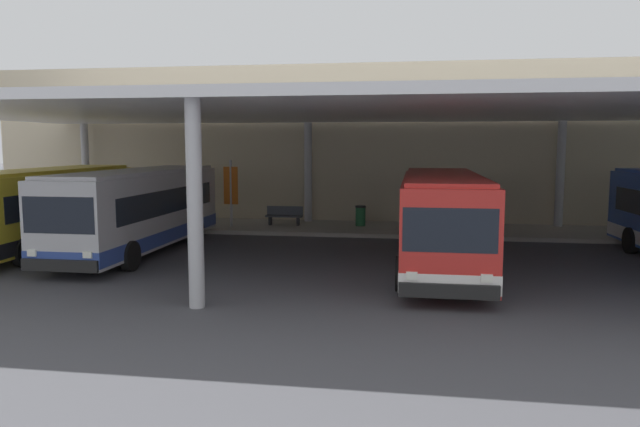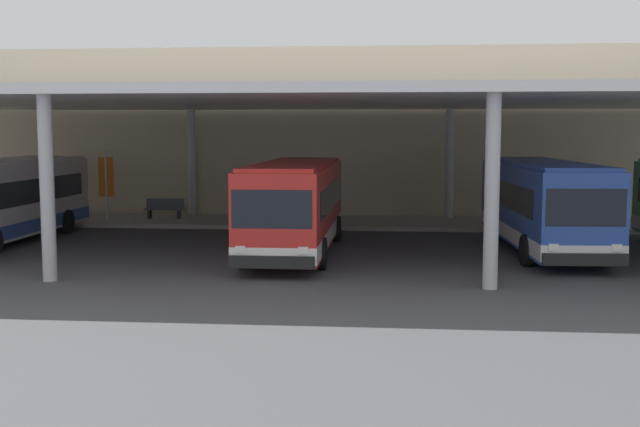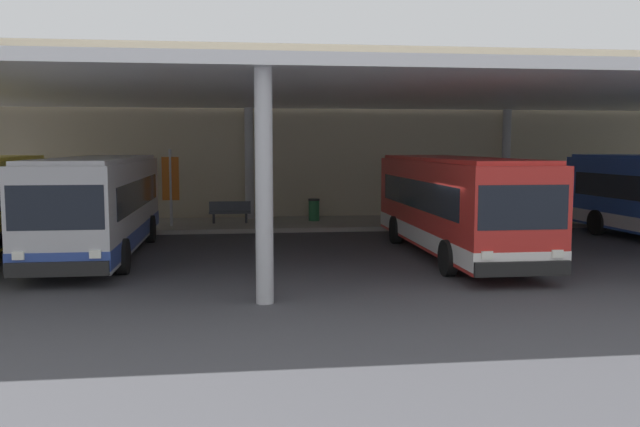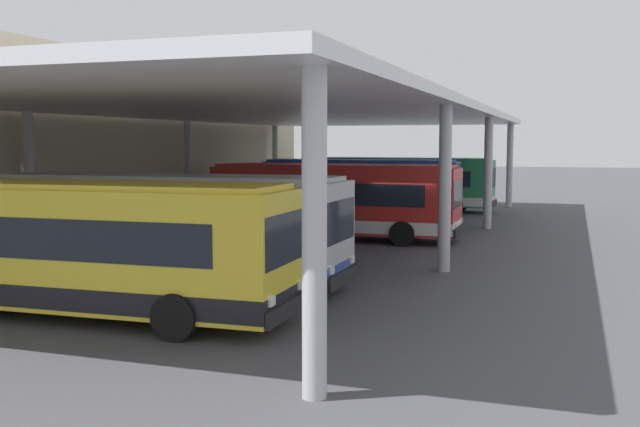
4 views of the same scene
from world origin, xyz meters
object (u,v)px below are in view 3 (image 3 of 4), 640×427
object	(u,v)px
bus_middle_bay	(454,205)
bench_waiting	(230,212)
banner_sign	(171,183)
trash_bin	(314,210)
bus_second_bay	(99,205)

from	to	relation	value
bus_middle_bay	bench_waiting	distance (m)	11.27
bench_waiting	banner_sign	xyz separation A→B (m)	(-2.43, -0.88, 1.32)
bus_middle_bay	banner_sign	xyz separation A→B (m)	(-9.64, 7.73, 0.32)
bus_middle_bay	bench_waiting	xyz separation A→B (m)	(-7.22, 8.60, -0.99)
trash_bin	bench_waiting	bearing A→B (deg)	-174.98
bus_middle_bay	bus_second_bay	bearing A→B (deg)	173.15
bus_second_bay	trash_bin	xyz separation A→B (m)	(7.80, 7.58, -0.98)
bus_second_bay	bench_waiting	xyz separation A→B (m)	(4.07, 7.25, -0.99)
bus_second_bay	banner_sign	size ratio (longest dim) A/B	3.29
bus_second_bay	banner_sign	bearing A→B (deg)	75.52
bus_second_bay	banner_sign	world-z (taller)	banner_sign
bus_middle_bay	trash_bin	xyz separation A→B (m)	(-3.49, 8.93, -0.98)
trash_bin	banner_sign	world-z (taller)	banner_sign
bus_second_bay	trash_bin	distance (m)	10.92
bench_waiting	trash_bin	world-z (taller)	trash_bin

